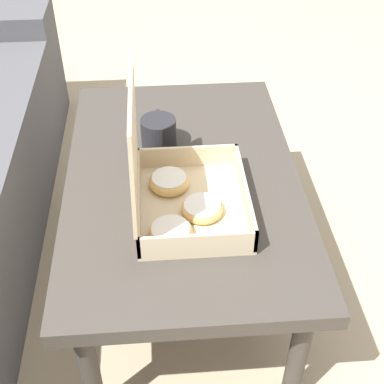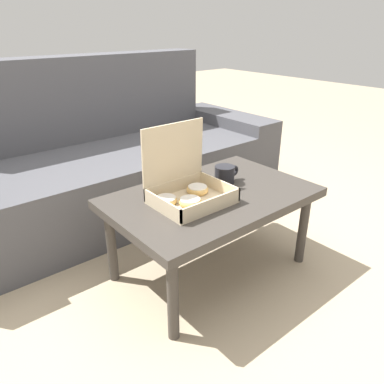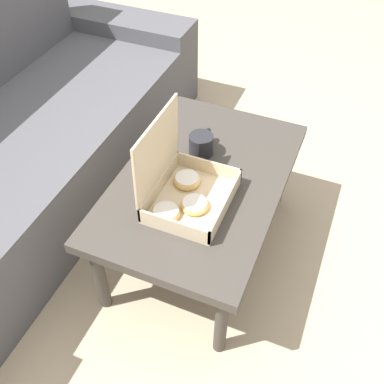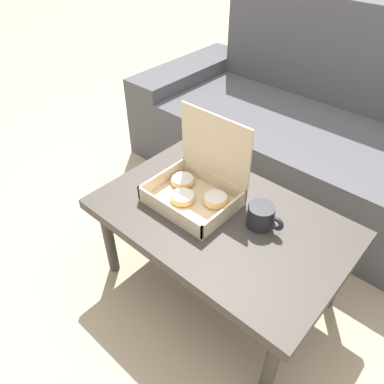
# 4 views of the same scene
# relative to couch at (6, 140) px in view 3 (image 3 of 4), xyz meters

# --- Properties ---
(ground_plane) EXTENTS (12.00, 12.00, 0.00)m
(ground_plane) POSITION_rel_couch_xyz_m (0.00, -0.83, -0.29)
(ground_plane) COLOR tan
(couch) EXTENTS (2.12, 0.84, 0.92)m
(couch) POSITION_rel_couch_xyz_m (0.00, 0.00, 0.00)
(couch) COLOR #4C4C51
(couch) RESTS_ON ground_plane
(coffee_table) EXTENTS (0.91, 0.58, 0.41)m
(coffee_table) POSITION_rel_couch_xyz_m (0.00, -0.92, 0.07)
(coffee_table) COLOR #3D3833
(coffee_table) RESTS_ON ground_plane
(pastry_box) EXTENTS (0.31, 0.26, 0.32)m
(pastry_box) POSITION_rel_couch_xyz_m (-0.13, -0.90, 0.17)
(pastry_box) COLOR beige
(pastry_box) RESTS_ON coffee_table
(coffee_mug) EXTENTS (0.14, 0.09, 0.08)m
(coffee_mug) POSITION_rel_couch_xyz_m (0.13, -0.87, 0.15)
(coffee_mug) COLOR #232328
(coffee_mug) RESTS_ON coffee_table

